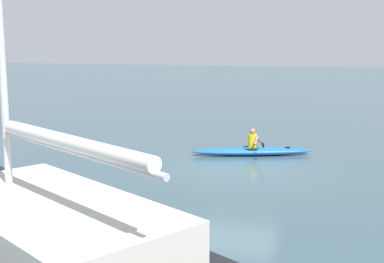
# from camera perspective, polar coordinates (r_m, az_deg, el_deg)

# --- Properties ---
(ground_plane) EXTENTS (160.00, 160.00, 0.00)m
(ground_plane) POSITION_cam_1_polar(r_m,az_deg,el_deg) (16.91, 5.13, -4.07)
(ground_plane) COLOR #334C56
(kayak) EXTENTS (4.34, 2.10, 0.29)m
(kayak) POSITION_cam_1_polar(r_m,az_deg,el_deg) (18.94, 6.60, -2.17)
(kayak) COLOR #1959A5
(kayak) RESTS_ON ground
(kayaker) EXTENTS (0.85, 2.30, 0.70)m
(kayaker) POSITION_cam_1_polar(r_m,az_deg,el_deg) (18.86, 6.75, -0.87)
(kayaker) COLOR yellow
(kayaker) RESTS_ON kayak
(sailboat_far_right_berth) EXTENTS (10.35, 7.47, 14.26)m
(sailboat_far_right_berth) POSITION_cam_1_polar(r_m,az_deg,el_deg) (8.62, -17.04, -12.87)
(sailboat_far_right_berth) COLOR black
(sailboat_far_right_berth) RESTS_ON ground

